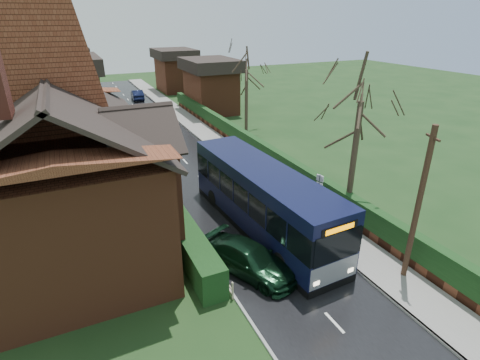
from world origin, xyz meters
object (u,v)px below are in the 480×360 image
bus (263,200)px  car_silver (164,166)px  bus_stop_sign (319,192)px  telegraph_pole (418,207)px  brick_house (68,166)px  car_green (251,259)px

bus → car_silver: size_ratio=3.05×
bus_stop_sign → telegraph_pole: size_ratio=0.42×
brick_house → car_silver: size_ratio=3.59×
bus_stop_sign → telegraph_pole: telegraph_pole is taller
bus → bus_stop_sign: (3.20, -0.81, 0.22)m
brick_house → telegraph_pole: (13.53, -9.78, -0.63)m
brick_house → telegraph_pole: brick_house is taller
telegraph_pole → bus_stop_sign: bearing=117.9°
bus → telegraph_pole: bearing=-62.3°
car_green → telegraph_pole: (6.40, -3.38, 3.03)m
car_silver → bus_stop_sign: bus_stop_sign is taller
bus → bus_stop_sign: bus is taller
car_silver → car_green: 13.63m
car_silver → telegraph_pole: 18.66m
car_green → telegraph_pole: telegraph_pole is taller
car_silver → telegraph_pole: size_ratio=0.55×
bus → car_silver: bearing=103.4°
bus_stop_sign → telegraph_pole: (0.80, -5.88, 1.68)m
bus → telegraph_pole: telegraph_pole is taller
bus → car_silver: bus is taller
telegraph_pole → brick_house: bearing=164.4°
brick_house → telegraph_pole: 16.71m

